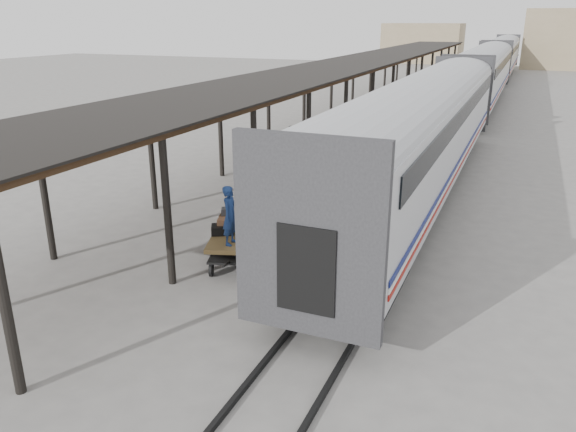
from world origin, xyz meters
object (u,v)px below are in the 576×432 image
Objects in this scene: pedestrian at (291,144)px; luggage_tug at (322,142)px; porter at (230,215)px; baggage_cart at (235,241)px.

luggage_tug is at bearing -99.75° from pedestrian.
porter reaches higher than luggage_tug.
luggage_tug is 0.92× the size of pedestrian.
luggage_tug is 15.07m from porter.
pedestrian reaches higher than luggage_tug.
pedestrian is (-3.10, 11.57, 0.25)m from baggage_cart.
porter is 12.70m from pedestrian.
baggage_cart is 14.35m from luggage_tug.
pedestrian is at bearing 86.46° from baggage_cart.
pedestrian is (-3.35, 12.22, -0.77)m from porter.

